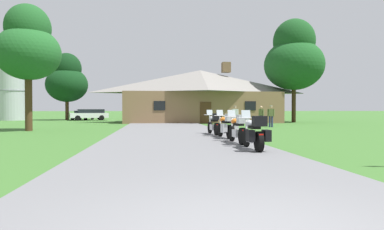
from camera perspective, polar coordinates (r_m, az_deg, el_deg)
name	(u,v)px	position (r m, az deg, el deg)	size (l,w,h in m)	color
ground_plane	(168,129)	(23.43, -4.13, -2.43)	(500.00, 500.00, 0.00)	#386628
asphalt_driveway	(169,131)	(21.43, -3.92, -2.66)	(6.40, 80.00, 0.06)	slate
motorcycle_silver_nearest_to_camera	(254,133)	(11.18, 10.50, -3.03)	(0.72, 2.08, 1.30)	black
motorcycle_orange_second_in_row	(238,129)	(13.29, 7.77, -2.35)	(0.66, 2.08, 1.30)	black
motorcycle_orange_third_in_row	(226,126)	(15.57, 5.85, -1.90)	(0.86, 2.08, 1.30)	black
motorcycle_silver_farthest_in_row	(214,124)	(17.76, 3.72, -1.51)	(0.66, 2.08, 1.30)	black
stone_lodge	(200,95)	(36.73, 1.39, 3.33)	(16.91, 8.34, 6.53)	brown
bystander_olive_shirt_near_lodge	(261,115)	(29.37, 11.61, 0.06)	(0.37, 0.49, 1.67)	black
bystander_white_shirt_beside_signpost	(235,115)	(28.57, 7.28, 0.08)	(0.54, 0.30, 1.69)	#75664C
bystander_olive_shirt_by_tree	(271,115)	(26.82, 13.18, 0.01)	(0.54, 0.30, 1.69)	navy
tree_left_near	(28,46)	(24.32, -25.93, 10.42)	(4.02, 4.02, 8.08)	#422D19
tree_right_of_lodge	(294,58)	(38.20, 16.84, 9.21)	(6.32, 6.32, 11.04)	#422D19
tree_left_far	(67,80)	(46.45, -20.38, 5.59)	(5.24, 5.24, 8.61)	#422D19
metal_silo_distant	(14,88)	(48.42, -27.80, 4.12)	(3.49, 3.49, 8.27)	#B2B7BC
parked_white_suv_far_left	(90,114)	(44.54, -16.91, 0.14)	(4.93, 3.07, 1.40)	silver
parked_black_sedan_far_left	(83,115)	(46.51, -17.96, 0.00)	(2.44, 4.43, 1.20)	black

